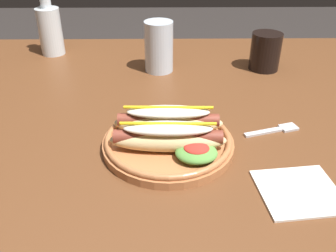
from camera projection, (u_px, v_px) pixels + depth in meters
The scene contains 7 objects.
dining_table at pixel (159, 135), 0.92m from camera, with size 1.30×0.94×0.74m.
hot_dog_plate at pixel (169, 137), 0.69m from camera, with size 0.25×0.25×0.08m.
fork at pixel (275, 130), 0.76m from camera, with size 0.12×0.05×0.00m.
soda_cup at pixel (265, 51), 1.01m from camera, with size 0.08×0.08×0.10m, color black.
water_cup at pixel (157, 47), 1.00m from camera, with size 0.08×0.08×0.14m, color silver.
glass_bottle at pixel (50, 28), 1.10m from camera, with size 0.07×0.07×0.22m.
napkin at pixel (299, 191), 0.60m from camera, with size 0.13×0.12×0.00m, color white.
Camera 1 is at (0.01, -0.77, 1.15)m, focal length 38.81 mm.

